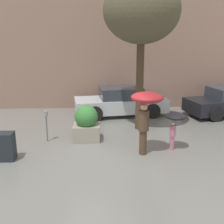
{
  "coord_description": "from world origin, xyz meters",
  "views": [
    {
      "loc": [
        -0.08,
        -8.5,
        3.82
      ],
      "look_at": [
        0.33,
        1.6,
        1.05
      ],
      "focal_mm": 45.0,
      "sensor_mm": 36.0,
      "label": 1
    }
  ],
  "objects": [
    {
      "name": "newspaper_box",
      "position": [
        -3.07,
        -0.17,
        0.45
      ],
      "size": [
        0.5,
        0.44,
        0.9
      ],
      "color": "#1E2328",
      "rests_on": "ground"
    },
    {
      "name": "building_facade",
      "position": [
        0.0,
        6.5,
        3.0
      ],
      "size": [
        18.0,
        0.3,
        6.0
      ],
      "color": "#8C6B5B",
      "rests_on": "ground"
    },
    {
      "name": "parking_meter",
      "position": [
        -2.09,
        1.41,
        0.84
      ],
      "size": [
        0.14,
        0.14,
        1.17
      ],
      "color": "#595B60",
      "rests_on": "ground"
    },
    {
      "name": "parked_car_near",
      "position": [
        0.9,
        4.91,
        0.64
      ],
      "size": [
        4.65,
        2.37,
        1.38
      ],
      "rotation": [
        0.0,
        0.0,
        1.71
      ],
      "color": "#B7BCC1",
      "rests_on": "ground"
    },
    {
      "name": "planter_box",
      "position": [
        -0.63,
        1.49,
        0.65
      ],
      "size": [
        0.98,
        0.86,
        1.34
      ],
      "color": "gray",
      "rests_on": "ground"
    },
    {
      "name": "ground_plane",
      "position": [
        0.0,
        0.0,
        0.0
      ],
      "size": [
        40.0,
        40.0,
        0.0
      ],
      "primitive_type": "plane",
      "color": "slate"
    },
    {
      "name": "person_child",
      "position": [
        2.42,
        0.45,
        1.06
      ],
      "size": [
        0.72,
        0.72,
        1.3
      ],
      "rotation": [
        0.0,
        0.0,
        0.34
      ],
      "color": "#B76684",
      "rests_on": "ground"
    },
    {
      "name": "street_tree",
      "position": [
        1.51,
        2.77,
        4.69
      ],
      "size": [
        2.97,
        2.97,
        5.99
      ],
      "color": "#423323",
      "rests_on": "ground"
    },
    {
      "name": "person_adult",
      "position": [
        1.37,
        0.17,
        1.64
      ],
      "size": [
        1.05,
        1.05,
        2.07
      ],
      "rotation": [
        0.0,
        0.0,
        0.78
      ],
      "color": "#473323",
      "rests_on": "ground"
    }
  ]
}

